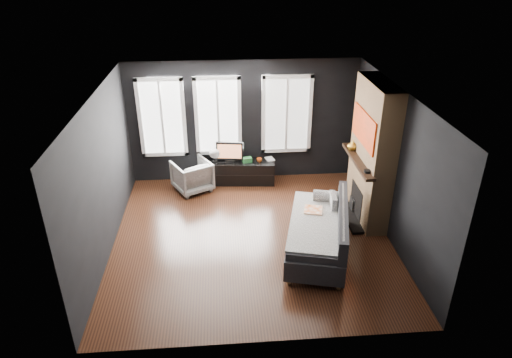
{
  "coord_description": "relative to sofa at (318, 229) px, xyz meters",
  "views": [
    {
      "loc": [
        -0.49,
        -6.98,
        4.78
      ],
      "look_at": [
        0.1,
        0.3,
        1.05
      ],
      "focal_mm": 32.0,
      "sensor_mm": 36.0,
      "label": 1
    }
  ],
  "objects": [
    {
      "name": "windows",
      "position": [
        -1.55,
        2.97,
        1.93
      ],
      "size": [
        4.0,
        0.16,
        1.76
      ],
      "primitive_type": null,
      "color": "white",
      "rests_on": "wall_back"
    },
    {
      "name": "stripe_pillow",
      "position": [
        0.36,
        0.47,
        0.2
      ],
      "size": [
        0.13,
        0.4,
        0.39
      ],
      "primitive_type": "cube",
      "rotation": [
        0.0,
        0.0,
        -0.1
      ],
      "color": "gray",
      "rests_on": "sofa"
    },
    {
      "name": "mug",
      "position": [
        -0.77,
        2.69,
        0.12
      ],
      "size": [
        0.12,
        0.1,
        0.12
      ],
      "primitive_type": "imported",
      "rotation": [
        0.0,
        0.0,
        -0.07
      ],
      "color": "#CC5117",
      "rests_on": "media_console"
    },
    {
      "name": "wall_back",
      "position": [
        -1.1,
        3.01,
        0.9
      ],
      "size": [
        5.0,
        0.02,
        2.7
      ],
      "primitive_type": "cube",
      "color": "black",
      "rests_on": "ground"
    },
    {
      "name": "monitor",
      "position": [
        -1.42,
        2.73,
        0.33
      ],
      "size": [
        0.62,
        0.21,
        0.54
      ],
      "primitive_type": null,
      "rotation": [
        0.0,
        0.0,
        -0.14
      ],
      "color": "black",
      "rests_on": "media_console"
    },
    {
      "name": "sofa",
      "position": [
        0.0,
        0.0,
        0.0
      ],
      "size": [
        1.53,
        2.3,
        0.91
      ],
      "primitive_type": null,
      "rotation": [
        0.0,
        0.0,
        -0.24
      ],
      "color": "black",
      "rests_on": "floor"
    },
    {
      "name": "wall_right",
      "position": [
        1.4,
        0.51,
        0.9
      ],
      "size": [
        0.02,
        5.0,
        2.7
      ],
      "primitive_type": "cube",
      "color": "black",
      "rests_on": "ground"
    },
    {
      "name": "wall_left",
      "position": [
        -3.6,
        0.51,
        0.9
      ],
      "size": [
        0.02,
        5.0,
        2.7
      ],
      "primitive_type": "cube",
      "color": "black",
      "rests_on": "ground"
    },
    {
      "name": "armchair",
      "position": [
        -2.26,
        2.46,
        -0.08
      ],
      "size": [
        0.96,
        0.95,
        0.75
      ],
      "primitive_type": "imported",
      "rotation": [
        0.0,
        0.0,
        -2.65
      ],
      "color": "silver",
      "rests_on": "floor"
    },
    {
      "name": "ceiling",
      "position": [
        -1.1,
        0.51,
        2.25
      ],
      "size": [
        5.0,
        5.0,
        0.0
      ],
      "primitive_type": "plane",
      "color": "white",
      "rests_on": "ground"
    },
    {
      "name": "fireplace",
      "position": [
        1.2,
        1.11,
        0.9
      ],
      "size": [
        0.7,
        1.62,
        2.7
      ],
      "primitive_type": null,
      "color": "#93724C",
      "rests_on": "floor"
    },
    {
      "name": "mantel_vase",
      "position": [
        0.95,
        1.56,
        0.87
      ],
      "size": [
        0.2,
        0.21,
        0.19
      ],
      "primitive_type": "imported",
      "rotation": [
        0.0,
        0.0,
        -0.05
      ],
      "color": "gold",
      "rests_on": "fireplace"
    },
    {
      "name": "book",
      "position": [
        -0.61,
        2.78,
        0.18
      ],
      "size": [
        0.18,
        0.06,
        0.24
      ],
      "primitive_type": "imported",
      "rotation": [
        0.0,
        0.0,
        0.25
      ],
      "color": "#C5B198",
      "rests_on": "media_console"
    },
    {
      "name": "floor",
      "position": [
        -1.1,
        0.51,
        -0.45
      ],
      "size": [
        5.0,
        5.0,
        0.0
      ],
      "primitive_type": "plane",
      "color": "black",
      "rests_on": "ground"
    },
    {
      "name": "mantel_clock",
      "position": [
        0.95,
        0.56,
        0.8
      ],
      "size": [
        0.15,
        0.15,
        0.04
      ],
      "primitive_type": "cylinder",
      "rotation": [
        0.0,
        0.0,
        0.18
      ],
      "color": "black",
      "rests_on": "fireplace"
    },
    {
      "name": "desk_fan",
      "position": [
        -1.76,
        2.77,
        0.23
      ],
      "size": [
        0.29,
        0.29,
        0.35
      ],
      "primitive_type": null,
      "rotation": [
        0.0,
        0.0,
        -0.22
      ],
      "color": "gray",
      "rests_on": "media_console"
    },
    {
      "name": "media_console",
      "position": [
        -1.17,
        2.75,
        -0.2
      ],
      "size": [
        1.52,
        0.59,
        0.51
      ],
      "primitive_type": null,
      "rotation": [
        0.0,
        0.0,
        -0.08
      ],
      "color": "black",
      "rests_on": "floor"
    },
    {
      "name": "storage_box",
      "position": [
        -1.04,
        2.7,
        0.11
      ],
      "size": [
        0.22,
        0.17,
        0.11
      ],
      "primitive_type": "cube",
      "rotation": [
        0.0,
        0.0,
        0.23
      ],
      "color": "#297436",
      "rests_on": "media_console"
    }
  ]
}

